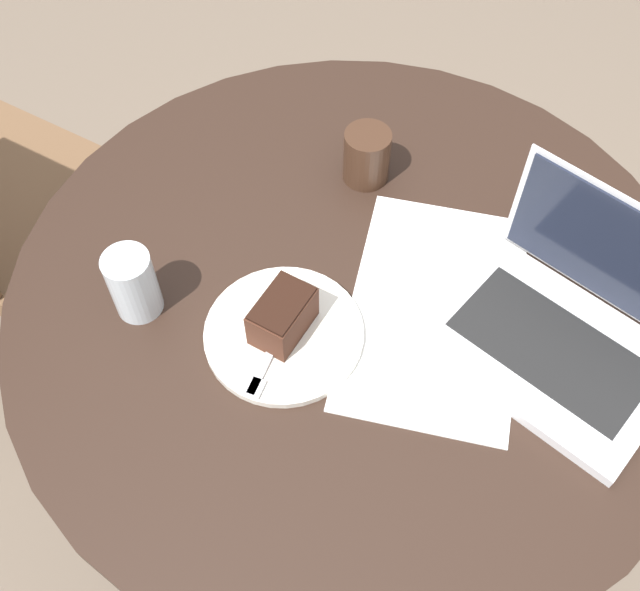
# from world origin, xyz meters

# --- Properties ---
(ground_plane) EXTENTS (12.00, 12.00, 0.00)m
(ground_plane) POSITION_xyz_m (0.00, 0.00, 0.00)
(ground_plane) COLOR #6B5B4C
(dining_table) EXTENTS (1.04, 1.04, 0.72)m
(dining_table) POSITION_xyz_m (0.00, 0.00, 0.56)
(dining_table) COLOR black
(dining_table) RESTS_ON ground_plane
(paper_document) EXTENTS (0.42, 0.29, 0.00)m
(paper_document) POSITION_xyz_m (0.00, -0.12, 0.72)
(paper_document) COLOR white
(paper_document) RESTS_ON dining_table
(plate) EXTENTS (0.23, 0.23, 0.01)m
(plate) POSITION_xyz_m (-0.11, 0.07, 0.73)
(plate) COLOR silver
(plate) RESTS_ON dining_table
(cake_slice) EXTENTS (0.10, 0.08, 0.07)m
(cake_slice) POSITION_xyz_m (-0.11, 0.07, 0.76)
(cake_slice) COLOR #472619
(cake_slice) RESTS_ON plate
(fork) EXTENTS (0.17, 0.03, 0.00)m
(fork) POSITION_xyz_m (-0.16, 0.07, 0.73)
(fork) COLOR silver
(fork) RESTS_ON plate
(coffee_glass) EXTENTS (0.08, 0.08, 0.09)m
(coffee_glass) POSITION_xyz_m (0.22, 0.05, 0.77)
(coffee_glass) COLOR #3D2619
(coffee_glass) RESTS_ON dining_table
(water_glass) EXTENTS (0.07, 0.07, 0.11)m
(water_glass) POSITION_xyz_m (-0.14, 0.29, 0.78)
(water_glass) COLOR silver
(water_glass) RESTS_ON dining_table
(laptop) EXTENTS (0.35, 0.39, 0.21)m
(laptop) POSITION_xyz_m (0.01, -0.30, 0.76)
(laptop) COLOR silver
(laptop) RESTS_ON dining_table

